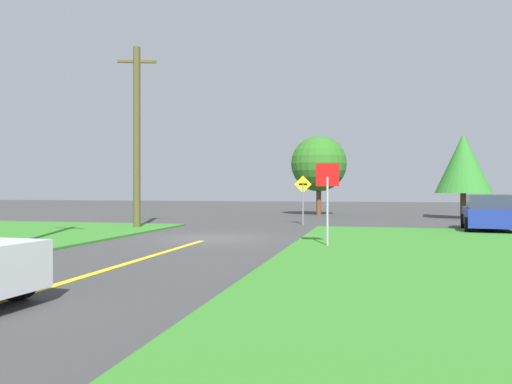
% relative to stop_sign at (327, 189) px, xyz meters
% --- Properties ---
extents(ground_plane, '(120.00, 120.00, 0.00)m').
position_rel_stop_sign_xyz_m(ground_plane, '(-4.53, 2.12, -1.86)').
color(ground_plane, '#3D3D3D').
extents(lane_stripe_center, '(0.20, 14.00, 0.01)m').
position_rel_stop_sign_xyz_m(lane_stripe_center, '(-4.53, -5.88, -1.85)').
color(lane_stripe_center, yellow).
rests_on(lane_stripe_center, ground).
extents(stop_sign, '(0.72, 0.07, 2.65)m').
position_rel_stop_sign_xyz_m(stop_sign, '(0.00, 0.00, 0.00)').
color(stop_sign, '#9EA0A8').
rests_on(stop_sign, ground).
extents(car_on_crossroad, '(2.53, 4.78, 1.62)m').
position_rel_stop_sign_xyz_m(car_on_crossroad, '(6.39, 8.02, -1.05)').
color(car_on_crossroad, navy).
rests_on(car_on_crossroad, ground).
extents(utility_pole_mid, '(1.76, 0.62, 8.55)m').
position_rel_stop_sign_xyz_m(utility_pole_mid, '(-9.40, 5.71, 2.51)').
color(utility_pole_mid, '#4E4825').
rests_on(utility_pole_mid, ground).
extents(direction_sign, '(0.90, 0.16, 2.57)m').
position_rel_stop_sign_xyz_m(direction_sign, '(-2.13, 10.08, -0.26)').
color(direction_sign, slate).
rests_on(direction_sign, ground).
extents(oak_tree_left, '(3.47, 3.47, 5.44)m').
position_rel_stop_sign_xyz_m(oak_tree_left, '(7.10, 18.06, 1.67)').
color(oak_tree_left, brown).
rests_on(oak_tree_left, ground).
extents(pine_tree_center, '(4.03, 4.03, 5.75)m').
position_rel_stop_sign_xyz_m(pine_tree_center, '(-2.34, 20.21, 1.87)').
color(pine_tree_center, brown).
rests_on(pine_tree_center, ground).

